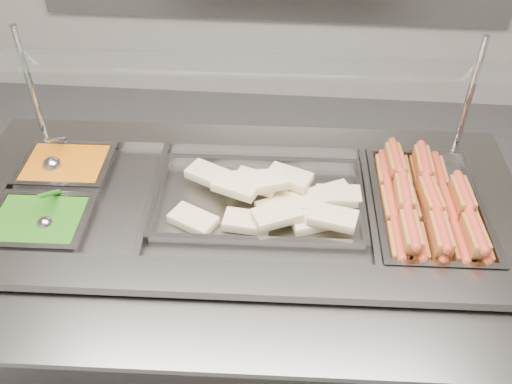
# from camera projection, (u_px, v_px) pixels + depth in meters

# --- Properties ---
(steam_counter) EXTENTS (1.93, 0.90, 0.91)m
(steam_counter) POSITION_uv_depth(u_px,v_px,m) (243.00, 283.00, 2.24)
(steam_counter) COLOR slate
(steam_counter) RESTS_ON ground
(tray_rail) EXTENTS (1.83, 0.44, 0.05)m
(tray_rail) POSITION_uv_depth(u_px,v_px,m) (228.00, 333.00, 1.58)
(tray_rail) COLOR gray
(tray_rail) RESTS_ON steam_counter
(sneeze_guard) EXTENTS (1.68, 0.35, 0.45)m
(sneeze_guard) POSITION_uv_depth(u_px,v_px,m) (244.00, 67.00, 1.86)
(sneeze_guard) COLOR #BBBBC0
(sneeze_guard) RESTS_ON steam_counter
(pan_hotdogs) EXTENTS (0.36, 0.57, 0.10)m
(pan_hotdogs) POSITION_uv_depth(u_px,v_px,m) (426.00, 212.00, 1.94)
(pan_hotdogs) COLOR gray
(pan_hotdogs) RESTS_ON steam_counter
(pan_wraps) EXTENTS (0.70, 0.43, 0.07)m
(pan_wraps) POSITION_uv_depth(u_px,v_px,m) (259.00, 203.00, 1.96)
(pan_wraps) COLOR gray
(pan_wraps) RESTS_ON steam_counter
(pan_beans) EXTENTS (0.31, 0.25, 0.10)m
(pan_beans) POSITION_uv_depth(u_px,v_px,m) (68.00, 172.00, 2.10)
(pan_beans) COLOR gray
(pan_beans) RESTS_ON steam_counter
(pan_peas) EXTENTS (0.31, 0.25, 0.10)m
(pan_peas) POSITION_uv_depth(u_px,v_px,m) (41.00, 228.00, 1.88)
(pan_peas) COLOR gray
(pan_peas) RESTS_ON steam_counter
(hotdogs_in_buns) EXTENTS (0.32, 0.53, 0.12)m
(hotdogs_in_buns) POSITION_uv_depth(u_px,v_px,m) (427.00, 205.00, 1.90)
(hotdogs_in_buns) COLOR #A15C21
(hotdogs_in_buns) RESTS_ON pan_hotdogs
(tortilla_wraps) EXTENTS (0.64, 0.34, 0.10)m
(tortilla_wraps) POSITION_uv_depth(u_px,v_px,m) (276.00, 198.00, 1.92)
(tortilla_wraps) COLOR beige
(tortilla_wraps) RESTS_ON pan_wraps
(ladle) EXTENTS (0.07, 0.20, 0.15)m
(ladle) POSITION_uv_depth(u_px,v_px,m) (53.00, 164.00, 2.06)
(ladle) COLOR #A6A7AB
(ladle) RESTS_ON pan_beans
(serving_spoon) EXTENTS (0.06, 0.18, 0.14)m
(serving_spoon) POSITION_uv_depth(u_px,v_px,m) (46.00, 219.00, 1.84)
(serving_spoon) COLOR #A6A7AB
(serving_spoon) RESTS_ON pan_peas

